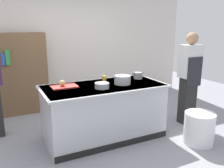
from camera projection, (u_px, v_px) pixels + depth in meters
ground_plane at (104, 136)px, 4.02m from camera, size 10.00×10.00×0.00m
back_wall at (66, 40)px, 5.48m from camera, size 6.40×0.12×3.00m
counter_island at (104, 111)px, 3.91m from camera, size 1.98×0.98×0.90m
cutting_board at (64, 86)px, 3.70m from camera, size 0.40×0.28×0.02m
onion at (62, 83)px, 3.67m from camera, size 0.09×0.09×0.09m
stock_pot at (122, 80)px, 3.87m from camera, size 0.33×0.27×0.14m
sauce_pan at (138, 76)px, 4.26m from camera, size 0.22×0.15×0.12m
mixing_bowl at (102, 85)px, 3.62m from camera, size 0.22×0.22×0.09m
juice_cup at (104, 79)px, 4.05m from camera, size 0.07×0.07×0.10m
trash_bin at (199, 128)px, 3.75m from camera, size 0.47×0.47×0.51m
person_chef at (189, 76)px, 4.40m from camera, size 0.38×0.25×1.72m
bookshelf at (20, 74)px, 4.90m from camera, size 1.10×0.31×1.70m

